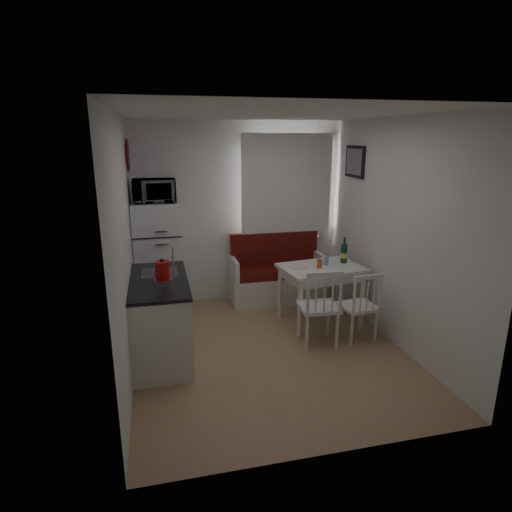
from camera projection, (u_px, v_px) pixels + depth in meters
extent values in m
cube|color=tan|center=(269.00, 349.00, 4.95)|extent=(3.00, 3.50, 0.02)
cube|color=white|center=(271.00, 113.00, 4.25)|extent=(3.00, 3.50, 0.02)
cube|color=white|center=(239.00, 213.00, 6.24)|extent=(3.00, 0.02, 2.60)
cube|color=white|center=(336.00, 298.00, 2.96)|extent=(3.00, 0.02, 2.60)
cube|color=white|center=(125.00, 248.00, 4.27)|extent=(0.02, 3.50, 2.60)
cube|color=white|center=(395.00, 233.00, 4.94)|extent=(0.02, 3.50, 2.60)
cube|color=white|center=(285.00, 189.00, 6.28)|extent=(1.22, 0.06, 1.47)
cube|color=white|center=(287.00, 187.00, 6.20)|extent=(1.35, 0.02, 1.50)
cube|color=white|center=(161.00, 320.00, 4.71)|extent=(0.60, 1.30, 0.86)
cube|color=black|center=(158.00, 281.00, 4.59)|extent=(0.62, 1.32, 0.03)
cube|color=#99999E|center=(160.00, 276.00, 4.84)|extent=(0.40, 0.40, 0.10)
cylinder|color=silver|center=(173.00, 256.00, 4.99)|extent=(0.02, 0.02, 0.26)
cylinder|color=#19499A|center=(129.00, 155.00, 5.41)|extent=(0.03, 0.40, 0.40)
cube|color=black|center=(355.00, 162.00, 5.76)|extent=(0.04, 0.52, 0.42)
cube|color=white|center=(277.00, 288.00, 6.41)|extent=(1.40, 0.54, 0.39)
cube|color=maroon|center=(277.00, 271.00, 6.34)|extent=(1.33, 0.49, 0.13)
cube|color=maroon|center=(274.00, 248.00, 6.45)|extent=(1.33, 0.11, 0.49)
cube|color=white|center=(322.00, 268.00, 5.51)|extent=(1.10, 0.84, 0.04)
cube|color=white|center=(321.00, 274.00, 5.53)|extent=(0.99, 0.73, 0.12)
cylinder|color=white|center=(320.00, 296.00, 5.61)|extent=(0.06, 0.06, 0.72)
cube|color=white|center=(319.00, 307.00, 5.00)|extent=(0.48, 0.46, 0.04)
cube|color=white|center=(326.00, 292.00, 4.75)|extent=(0.42, 0.08, 0.46)
cube|color=white|center=(358.00, 306.00, 5.12)|extent=(0.45, 0.43, 0.04)
cube|color=white|center=(366.00, 293.00, 4.89)|extent=(0.39, 0.08, 0.42)
cube|color=white|center=(159.00, 259.00, 5.79)|extent=(0.62, 0.62, 1.56)
imported|color=white|center=(154.00, 191.00, 5.50)|extent=(0.54, 0.36, 0.30)
cylinder|color=#BA110E|center=(162.00, 271.00, 4.46)|extent=(0.19, 0.19, 0.25)
cylinder|color=#CA5321|center=(320.00, 264.00, 5.43)|extent=(0.07, 0.07, 0.11)
cylinder|color=#79A2CF|center=(326.00, 261.00, 5.55)|extent=(0.06, 0.06, 0.10)
cylinder|color=white|center=(299.00, 267.00, 5.45)|extent=(0.22, 0.22, 0.02)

